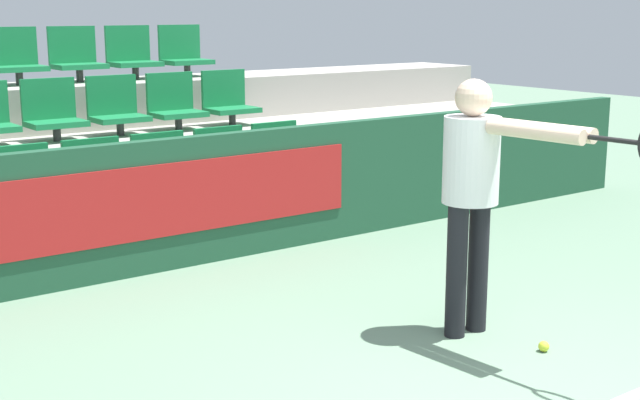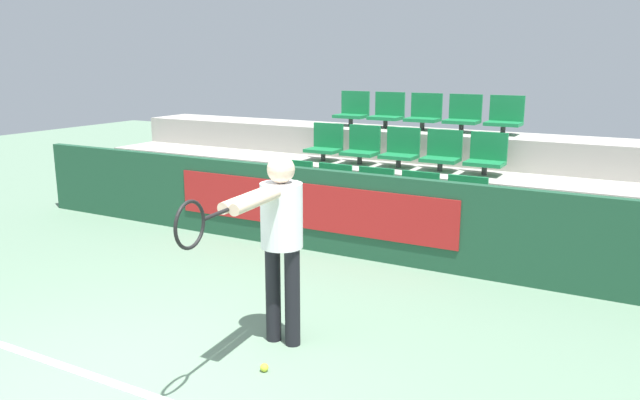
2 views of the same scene
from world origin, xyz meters
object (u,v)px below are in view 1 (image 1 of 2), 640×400
object	(u,v)px
tennis_player	(480,178)
stadium_chair_9	(228,101)
stadium_chair_11	(16,59)
stadium_chair_13	(132,55)
tennis_ball	(544,346)
stadium_chair_2	(163,169)
stadium_chair_14	(184,54)
stadium_chair_7	(116,109)
stadium_chair_4	(280,155)
stadium_chair_1	(97,177)
stadium_chair_3	(224,162)
stadium_chair_6	(53,113)
stadium_chair_0	(23,185)
stadium_chair_8	(175,105)
stadium_chair_12	(76,57)

from	to	relation	value
tennis_player	stadium_chair_9	bearing A→B (deg)	76.00
stadium_chair_11	stadium_chair_13	distance (m)	1.21
tennis_player	tennis_ball	bearing A→B (deg)	-77.11
stadium_chair_2	stadium_chair_14	size ratio (longest dim) A/B	1.00
stadium_chair_2	stadium_chair_7	distance (m)	1.02
stadium_chair_4	stadium_chair_1	bearing A→B (deg)	180.00
stadium_chair_3	stadium_chair_1	bearing A→B (deg)	180.00
stadium_chair_2	stadium_chair_9	distance (m)	1.59
tennis_player	stadium_chair_6	bearing A→B (deg)	101.01
stadium_chair_9	tennis_ball	distance (m)	4.68
stadium_chair_4	stadium_chair_3	bearing A→B (deg)	180.00
stadium_chair_13	tennis_player	bearing A→B (deg)	-90.47
stadium_chair_0	stadium_chair_8	size ratio (longest dim) A/B	1.00
stadium_chair_7	stadium_chair_11	bearing A→B (deg)	123.23
stadium_chair_11	tennis_ball	distance (m)	5.81
stadium_chair_1	stadium_chair_11	xyz separation A→B (m)	(0.00, 1.85, 0.87)
stadium_chair_4	stadium_chair_9	bearing A→B (deg)	90.00
stadium_chair_8	tennis_ball	distance (m)	4.65
stadium_chair_13	stadium_chair_0	bearing A→B (deg)	-134.50
stadium_chair_8	stadium_chair_9	distance (m)	0.61
stadium_chair_6	stadium_chair_14	size ratio (longest dim) A/B	1.00
stadium_chair_3	stadium_chair_8	bearing A→B (deg)	90.00
stadium_chair_2	stadium_chair_8	distance (m)	1.19
stadium_chair_6	tennis_player	bearing A→B (deg)	-74.00
stadium_chair_14	stadium_chair_7	bearing A→B (deg)	-142.65
stadium_chair_12	stadium_chair_13	distance (m)	0.61
stadium_chair_4	stadium_chair_8	distance (m)	1.19
stadium_chair_3	tennis_ball	size ratio (longest dim) A/B	8.34
stadium_chair_0	stadium_chair_9	distance (m)	2.63
stadium_chair_2	stadium_chair_8	xyz separation A→B (m)	(0.61, 0.92, 0.44)
stadium_chair_3	stadium_chair_9	size ratio (longest dim) A/B	1.00
stadium_chair_3	tennis_player	world-z (taller)	tennis_player
stadium_chair_4	stadium_chair_12	distance (m)	2.38
stadium_chair_9	tennis_player	world-z (taller)	tennis_player
stadium_chair_0	tennis_player	bearing A→B (deg)	-60.64
stadium_chair_8	stadium_chair_0	bearing A→B (deg)	-153.03
stadium_chair_9	stadium_chair_2	bearing A→B (deg)	-142.65
stadium_chair_3	stadium_chair_14	xyz separation A→B (m)	(0.61, 1.85, 0.87)
stadium_chair_6	stadium_chair_8	bearing A→B (deg)	0.00
stadium_chair_6	stadium_chair_13	distance (m)	1.59
stadium_chair_6	stadium_chair_12	distance (m)	1.19
stadium_chair_2	stadium_chair_14	world-z (taller)	stadium_chair_14
stadium_chair_1	stadium_chair_13	distance (m)	2.38
tennis_player	tennis_ball	world-z (taller)	tennis_player
stadium_chair_1	stadium_chair_2	size ratio (longest dim) A/B	1.00
stadium_chair_4	stadium_chair_13	xyz separation A→B (m)	(-0.61, 1.85, 0.87)
stadium_chair_14	stadium_chair_6	bearing A→B (deg)	-153.03
stadium_chair_7	tennis_ball	distance (m)	4.71
stadium_chair_13	stadium_chair_1	bearing A→B (deg)	-123.23
stadium_chair_12	stadium_chair_14	bearing A→B (deg)	0.00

